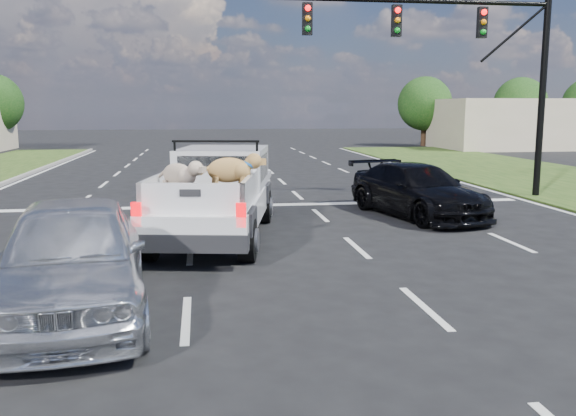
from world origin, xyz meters
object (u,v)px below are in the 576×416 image
Objects in this scene: pickup_truck at (217,192)px; black_coupe at (417,190)px; traffic_signal at (475,51)px; silver_sedan at (72,257)px.

black_coupe is (5.51, 1.92, -0.32)m from pickup_truck.
pickup_truck is (-8.35, -4.88, -3.69)m from traffic_signal.
traffic_signal is 10.35m from pickup_truck.
traffic_signal reaches higher than black_coupe.
traffic_signal is 1.84× the size of silver_sedan.
black_coupe is at bearing 29.81° from pickup_truck.
pickup_truck is 5.61m from silver_sedan.
pickup_truck reaches higher than silver_sedan.
pickup_truck is 1.26× the size of black_coupe.
silver_sedan is at bearing -151.58° from black_coupe.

